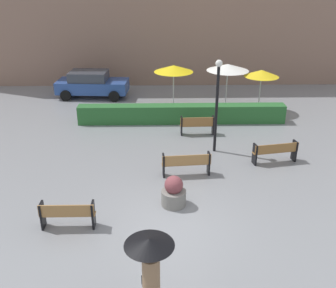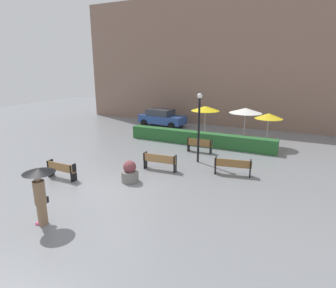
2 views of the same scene
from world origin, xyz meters
name	(u,v)px [view 1 (image 1 of 2)]	position (x,y,z in m)	size (l,w,h in m)	color
ground_plane	(168,221)	(0.00, 0.00, 0.00)	(60.00, 60.00, 0.00)	gray
bench_back_row	(197,124)	(1.50, 6.79, 0.51)	(1.60, 0.41, 0.88)	olive
bench_near_left	(67,214)	(-2.95, -0.27, 0.50)	(1.61, 0.36, 0.84)	#9E7242
bench_mid_center	(186,163)	(0.73, 2.87, 0.52)	(1.82, 0.50, 0.87)	#9E7242
bench_far_right	(275,151)	(4.31, 3.85, 0.51)	(1.83, 0.67, 0.84)	olive
pedestrian_with_umbrella	(150,266)	(-0.44, -3.45, 1.34)	(1.05, 1.05, 2.00)	#8C6B4C
planter_pot	(174,193)	(0.20, 0.90, 0.45)	(0.80, 0.80, 1.04)	slate
lamp_post	(217,97)	(2.07, 4.99, 2.38)	(0.28, 0.28, 3.87)	black
patio_umbrella_yellow	(174,69)	(0.52, 10.63, 2.23)	(2.12, 2.12, 2.41)	silver
patio_umbrella_white	(228,67)	(3.45, 10.76, 2.25)	(2.29, 2.29, 2.43)	silver
patio_umbrella_yellow_far	(262,73)	(5.12, 10.01, 2.10)	(1.82, 1.82, 2.28)	silver
hedge_strip	(182,114)	(0.86, 8.40, 0.46)	(10.32, 0.70, 0.91)	#28602D
parked_car	(92,84)	(-4.33, 12.88, 0.82)	(4.31, 2.21, 1.57)	#28478C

